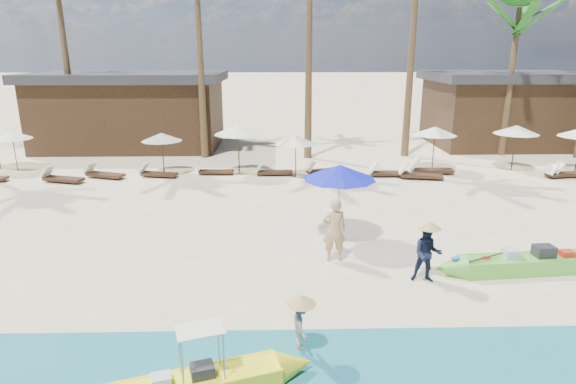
{
  "coord_description": "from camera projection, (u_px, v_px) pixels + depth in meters",
  "views": [
    {
      "loc": [
        0.47,
        -11.12,
        5.48
      ],
      "look_at": [
        0.79,
        2.0,
        1.62
      ],
      "focal_mm": 30.0,
      "sensor_mm": 36.0,
      "label": 1
    }
  ],
  "objects": [
    {
      "name": "pavilion_west",
      "position": [
        132.0,
        109.0,
        28.18
      ],
      "size": [
        10.8,
        6.6,
        4.3
      ],
      "color": "#3D2619",
      "rests_on": "ground"
    },
    {
      "name": "lounger_9_right",
      "position": [
        562.0,
        173.0,
        21.6
      ],
      "size": [
        1.79,
        0.87,
        0.59
      ],
      "rotation": [
        0.0,
        0.0,
        0.21
      ],
      "color": "#3D2619",
      "rests_on": "ground"
    },
    {
      "name": "resort_parasol_6",
      "position": [
        296.0,
        140.0,
        21.23
      ],
      "size": [
        1.83,
        1.83,
        1.89
      ],
      "color": "#3D2619",
      "rests_on": "ground"
    },
    {
      "name": "tourist",
      "position": [
        334.0,
        230.0,
        12.86
      ],
      "size": [
        0.67,
        0.46,
        1.76
      ],
      "primitive_type": "imported",
      "rotation": [
        0.0,
        0.0,
        3.21
      ],
      "color": "tan",
      "rests_on": "ground"
    },
    {
      "name": "vendor_green",
      "position": [
        427.0,
        254.0,
        11.72
      ],
      "size": [
        0.8,
        0.68,
        1.46
      ],
      "primitive_type": "imported",
      "rotation": [
        0.0,
        0.0,
        -0.19
      ],
      "color": "#121A31",
      "rests_on": "ground"
    },
    {
      "name": "vendor_yellow",
      "position": [
        301.0,
        324.0,
        8.83
      ],
      "size": [
        0.47,
        0.68,
        0.96
      ],
      "primitive_type": "imported",
      "rotation": [
        0.0,
        0.0,
        1.76
      ],
      "color": "gray",
      "rests_on": "ground"
    },
    {
      "name": "lounger_7_left",
      "position": [
        387.0,
        172.0,
        21.79
      ],
      "size": [
        1.85,
        0.62,
        0.62
      ],
      "rotation": [
        0.0,
        0.0,
        -0.03
      ],
      "color": "#3D2619",
      "rests_on": "ground"
    },
    {
      "name": "lounger_6_left",
      "position": [
        272.0,
        171.0,
        21.99
      ],
      "size": [
        1.71,
        0.55,
        0.58
      ],
      "rotation": [
        0.0,
        0.0,
        0.02
      ],
      "color": "#3D2619",
      "rests_on": "ground"
    },
    {
      "name": "resort_parasol_3",
      "position": [
        12.0,
        135.0,
        22.59
      ],
      "size": [
        1.8,
        1.8,
        1.85
      ],
      "color": "#3D2619",
      "rests_on": "ground"
    },
    {
      "name": "lounger_4_left",
      "position": [
        103.0,
        173.0,
        21.55
      ],
      "size": [
        1.92,
        1.13,
        0.62
      ],
      "rotation": [
        0.0,
        0.0,
        -0.33
      ],
      "color": "#3D2619",
      "rests_on": "ground"
    },
    {
      "name": "resort_parasol_7",
      "position": [
        435.0,
        131.0,
        22.51
      ],
      "size": [
        2.03,
        2.03,
        2.09
      ],
      "color": "#3D2619",
      "rests_on": "ground"
    },
    {
      "name": "lounger_7_right",
      "position": [
        418.0,
        174.0,
        21.36
      ],
      "size": [
        1.99,
        0.94,
        0.65
      ],
      "rotation": [
        0.0,
        0.0,
        -0.19
      ],
      "color": "#3D2619",
      "rests_on": "ground"
    },
    {
      "name": "lounger_3_right",
      "position": [
        61.0,
        178.0,
        20.83
      ],
      "size": [
        1.94,
        1.06,
        0.63
      ],
      "rotation": [
        0.0,
        0.0,
        -0.28
      ],
      "color": "#3D2619",
      "rests_on": "ground"
    },
    {
      "name": "pavilion_east",
      "position": [
        502.0,
        108.0,
        28.7
      ],
      "size": [
        8.8,
        6.6,
        4.3
      ],
      "color": "#3D2619",
      "rests_on": "ground"
    },
    {
      "name": "lounger_5_left",
      "position": [
        214.0,
        171.0,
        22.15
      ],
      "size": [
        1.66,
        0.58,
        0.56
      ],
      "rotation": [
        0.0,
        0.0,
        -0.05
      ],
      "color": "#3D2619",
      "rests_on": "ground"
    },
    {
      "name": "green_canoe",
      "position": [
        526.0,
        263.0,
        12.36
      ],
      "size": [
        5.5,
        1.01,
        0.7
      ],
      "rotation": [
        0.0,
        0.0,
        0.09
      ],
      "color": "#55BD39",
      "rests_on": "ground"
    },
    {
      "name": "ground",
      "position": [
        259.0,
        276.0,
        12.2
      ],
      "size": [
        240.0,
        240.0,
        0.0
      ],
      "primitive_type": "plane",
      "color": "#FFE3BC",
      "rests_on": "ground"
    },
    {
      "name": "resort_parasol_8",
      "position": [
        516.0,
        130.0,
        22.56
      ],
      "size": [
        2.08,
        2.08,
        2.14
      ],
      "color": "#3D2619",
      "rests_on": "ground"
    },
    {
      "name": "blue_umbrella",
      "position": [
        340.0,
        172.0,
        14.01
      ],
      "size": [
        2.15,
        2.15,
        2.31
      ],
      "color": "#99999E",
      "rests_on": "ground"
    },
    {
      "name": "resort_parasol_4",
      "position": [
        162.0,
        137.0,
        21.86
      ],
      "size": [
        1.85,
        1.85,
        1.91
      ],
      "color": "#3D2619",
      "rests_on": "ground"
    },
    {
      "name": "palm_6",
      "position": [
        518.0,
        19.0,
        24.45
      ],
      "size": [
        2.08,
        2.08,
        8.51
      ],
      "color": "brown",
      "rests_on": "ground"
    },
    {
      "name": "lounger_6_right",
      "position": [
        322.0,
        170.0,
        22.25
      ],
      "size": [
        1.76,
        1.06,
        0.57
      ],
      "rotation": [
        0.0,
        0.0,
        0.34
      ],
      "color": "#3D2619",
      "rests_on": "ground"
    },
    {
      "name": "lounger_9_left",
      "position": [
        570.0,
        173.0,
        21.66
      ],
      "size": [
        1.84,
        0.6,
        0.62
      ],
      "rotation": [
        0.0,
        0.0,
        0.02
      ],
      "color": "#3D2619",
      "rests_on": "ground"
    },
    {
      "name": "resort_parasol_5",
      "position": [
        238.0,
        130.0,
        21.72
      ],
      "size": [
        2.22,
        2.22,
        2.29
      ],
      "color": "#3D2619",
      "rests_on": "ground"
    },
    {
      "name": "lounger_8_left",
      "position": [
        429.0,
        169.0,
        22.24
      ],
      "size": [
        2.01,
        0.73,
        0.67
      ],
      "rotation": [
        0.0,
        0.0,
        -0.06
      ],
      "color": "#3D2619",
      "rests_on": "ground"
    },
    {
      "name": "lounger_4_right",
      "position": [
        157.0,
        173.0,
        21.7
      ],
      "size": [
        1.79,
        0.88,
        0.58
      ],
      "rotation": [
        0.0,
        0.0,
        -0.21
      ],
      "color": "#3D2619",
      "rests_on": "ground"
    }
  ]
}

